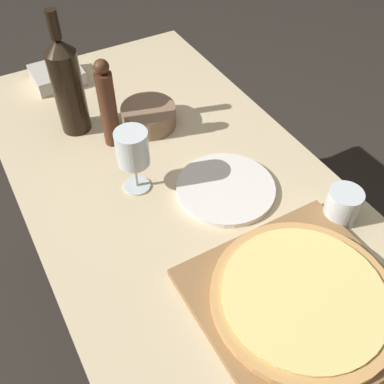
{
  "coord_description": "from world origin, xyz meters",
  "views": [
    {
      "loc": [
        -0.35,
        -0.6,
        1.53
      ],
      "look_at": [
        -0.01,
        0.0,
        0.81
      ],
      "focal_mm": 42.0,
      "sensor_mm": 36.0,
      "label": 1
    }
  ],
  "objects_px": {
    "pizza": "(303,296)",
    "small_bowl": "(149,116)",
    "wine_glass": "(132,150)",
    "wine_bottle": "(67,85)",
    "pepper_mill": "(108,105)"
  },
  "relations": [
    {
      "from": "wine_bottle",
      "to": "small_bowl",
      "type": "xyz_separation_m",
      "value": [
        0.18,
        -0.09,
        -0.11
      ]
    },
    {
      "from": "wine_glass",
      "to": "pepper_mill",
      "type": "bearing_deg",
      "value": 85.24
    },
    {
      "from": "small_bowl",
      "to": "wine_bottle",
      "type": "bearing_deg",
      "value": 154.61
    },
    {
      "from": "wine_glass",
      "to": "pizza",
      "type": "bearing_deg",
      "value": -72.26
    },
    {
      "from": "wine_bottle",
      "to": "pepper_mill",
      "type": "height_order",
      "value": "wine_bottle"
    },
    {
      "from": "pizza",
      "to": "small_bowl",
      "type": "distance_m",
      "value": 0.66
    },
    {
      "from": "small_bowl",
      "to": "pepper_mill",
      "type": "bearing_deg",
      "value": -170.46
    },
    {
      "from": "pepper_mill",
      "to": "small_bowl",
      "type": "height_order",
      "value": "pepper_mill"
    },
    {
      "from": "wine_bottle",
      "to": "pepper_mill",
      "type": "xyz_separation_m",
      "value": [
        0.07,
        -0.11,
        -0.02
      ]
    },
    {
      "from": "pizza",
      "to": "pepper_mill",
      "type": "relative_size",
      "value": 1.45
    },
    {
      "from": "small_bowl",
      "to": "wine_glass",
      "type": "bearing_deg",
      "value": -122.78
    },
    {
      "from": "wine_glass",
      "to": "small_bowl",
      "type": "xyz_separation_m",
      "value": [
        0.13,
        0.21,
        -0.09
      ]
    },
    {
      "from": "pizza",
      "to": "small_bowl",
      "type": "height_order",
      "value": "small_bowl"
    },
    {
      "from": "pizza",
      "to": "wine_glass",
      "type": "bearing_deg",
      "value": 107.74
    },
    {
      "from": "pizza",
      "to": "wine_bottle",
      "type": "height_order",
      "value": "wine_bottle"
    }
  ]
}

